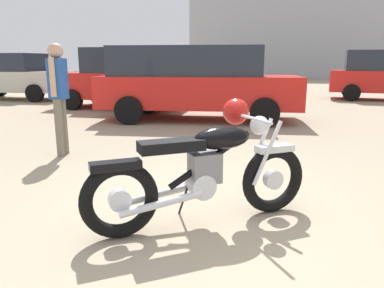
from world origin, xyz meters
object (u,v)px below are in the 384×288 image
at_px(red_hatchback_near, 195,81).
at_px(bystander, 58,88).
at_px(white_estate_far, 14,76).
at_px(silver_sedan_mid, 145,71).
at_px(vintage_motorcycle, 207,169).
at_px(dark_sedan_left, 124,77).

bearing_deg(red_hatchback_near, bystander, -114.06).
relative_size(bystander, white_estate_far, 0.39).
relative_size(bystander, silver_sedan_mid, 0.35).
bearing_deg(white_estate_far, vintage_motorcycle, -47.63).
bearing_deg(bystander, red_hatchback_near, -119.92).
distance_m(silver_sedan_mid, dark_sedan_left, 5.77).
xyz_separation_m(white_estate_far, dark_sedan_left, (4.94, -1.80, 0.08)).
bearing_deg(bystander, dark_sedan_left, -88.58).
relative_size(vintage_motorcycle, white_estate_far, 0.44).
height_order(vintage_motorcycle, dark_sedan_left, dark_sedan_left).
relative_size(vintage_motorcycle, silver_sedan_mid, 0.38).
relative_size(silver_sedan_mid, red_hatchback_near, 1.00).
relative_size(vintage_motorcycle, bystander, 1.10).
bearing_deg(white_estate_far, silver_sedan_mid, 45.50).
bearing_deg(silver_sedan_mid, white_estate_far, 42.03).
xyz_separation_m(bystander, white_estate_far, (-6.02, 7.47, -0.18)).
bearing_deg(dark_sedan_left, vintage_motorcycle, 118.00).
bearing_deg(silver_sedan_mid, vintage_motorcycle, 106.19).
relative_size(red_hatchback_near, dark_sedan_left, 1.21).
relative_size(vintage_motorcycle, red_hatchback_near, 0.38).
bearing_deg(red_hatchback_near, silver_sedan_mid, 111.80).
xyz_separation_m(bystander, red_hatchback_near, (1.41, 3.76, -0.08)).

